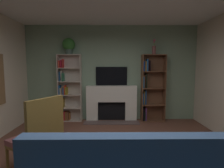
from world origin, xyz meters
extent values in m
cube|color=gray|center=(0.00, 2.76, 1.39)|extent=(5.10, 0.06, 2.78)
cube|color=white|center=(-0.57, 2.62, 0.28)|extent=(0.33, 0.23, 0.57)
cube|color=white|center=(0.57, 2.62, 0.28)|extent=(0.33, 0.23, 0.57)
cube|color=white|center=(0.00, 2.62, 0.80)|extent=(1.46, 0.23, 0.46)
cube|color=black|center=(0.00, 2.69, 0.28)|extent=(0.80, 0.08, 0.57)
cube|color=#625150|center=(0.00, 2.35, 0.01)|extent=(1.56, 0.30, 0.03)
cube|color=black|center=(0.00, 2.70, 1.31)|extent=(0.92, 0.06, 0.54)
cube|color=beige|center=(-1.53, 2.60, 0.97)|extent=(0.02, 0.26, 1.93)
cube|color=beige|center=(-0.88, 2.60, 0.97)|extent=(0.02, 0.26, 1.93)
cube|color=beige|center=(-1.21, 2.72, 0.97)|extent=(0.67, 0.02, 1.93)
cube|color=beige|center=(-1.21, 2.60, 0.01)|extent=(0.63, 0.26, 0.02)
cube|color=black|center=(-1.50, 2.62, 0.14)|extent=(0.02, 0.18, 0.24)
cube|color=black|center=(-1.46, 2.61, 0.13)|extent=(0.04, 0.21, 0.23)
cube|color=black|center=(-1.42, 2.63, 0.14)|extent=(0.02, 0.17, 0.24)
cube|color=#AF242E|center=(-1.38, 2.62, 0.14)|extent=(0.03, 0.18, 0.25)
cube|color=brown|center=(-1.34, 2.62, 0.14)|extent=(0.03, 0.18, 0.24)
cube|color=brown|center=(-1.29, 2.62, 0.14)|extent=(0.04, 0.19, 0.24)
cube|color=#945325|center=(-1.24, 2.64, 0.13)|extent=(0.02, 0.15, 0.22)
cube|color=beige|center=(-1.21, 2.60, 0.39)|extent=(0.63, 0.26, 0.02)
cube|color=brown|center=(-1.50, 2.64, 0.54)|extent=(0.02, 0.15, 0.29)
cube|color=#2A559B|center=(-1.46, 2.61, 0.56)|extent=(0.04, 0.21, 0.32)
cube|color=#A3802D|center=(-1.41, 2.62, 0.53)|extent=(0.02, 0.18, 0.27)
cube|color=beige|center=(-1.21, 2.60, 0.77)|extent=(0.63, 0.26, 0.02)
cube|color=#1A5191|center=(-1.50, 2.61, 0.92)|extent=(0.02, 0.21, 0.27)
cube|color=beige|center=(-1.47, 2.61, 0.88)|extent=(0.03, 0.20, 0.19)
cube|color=brown|center=(-1.43, 2.63, 0.89)|extent=(0.03, 0.17, 0.21)
cube|color=#2D4986|center=(-1.39, 2.61, 0.88)|extent=(0.04, 0.20, 0.20)
cube|color=#BC391A|center=(-1.35, 2.60, 0.92)|extent=(0.03, 0.22, 0.27)
cube|color=olive|center=(-1.31, 2.60, 0.88)|extent=(0.04, 0.22, 0.21)
cube|color=beige|center=(-1.21, 2.60, 1.16)|extent=(0.63, 0.26, 0.02)
cube|color=navy|center=(-1.50, 2.64, 1.30)|extent=(0.03, 0.14, 0.26)
cube|color=beige|center=(-1.45, 2.64, 1.32)|extent=(0.03, 0.15, 0.31)
cube|color=#286547|center=(-1.40, 2.60, 1.29)|extent=(0.03, 0.22, 0.24)
cube|color=beige|center=(-1.21, 2.60, 1.55)|extent=(0.63, 0.26, 0.02)
cube|color=#BA3B2D|center=(-1.49, 2.61, 1.66)|extent=(0.04, 0.20, 0.20)
cube|color=#B71E38|center=(-1.45, 2.63, 1.66)|extent=(0.04, 0.16, 0.22)
cube|color=red|center=(-1.40, 2.62, 1.68)|extent=(0.02, 0.18, 0.25)
cube|color=beige|center=(-1.21, 2.60, 1.92)|extent=(0.63, 0.26, 0.02)
cube|color=brown|center=(0.88, 2.58, 0.97)|extent=(0.02, 0.30, 1.93)
cube|color=brown|center=(1.53, 2.58, 0.97)|extent=(0.02, 0.30, 1.93)
cube|color=brown|center=(1.21, 2.72, 0.97)|extent=(0.67, 0.02, 1.93)
cube|color=brown|center=(1.21, 2.58, 0.01)|extent=(0.63, 0.30, 0.02)
cube|color=black|center=(0.92, 2.59, 0.21)|extent=(0.04, 0.25, 0.38)
cube|color=black|center=(0.96, 2.59, 0.15)|extent=(0.02, 0.25, 0.26)
cube|color=#5C3168|center=(1.00, 2.60, 0.21)|extent=(0.03, 0.23, 0.38)
cube|color=brown|center=(1.21, 2.58, 0.48)|extent=(0.63, 0.30, 0.02)
cube|color=#1E4C96|center=(0.92, 2.63, 0.65)|extent=(0.04, 0.17, 0.31)
cube|color=#A87F33|center=(0.96, 2.62, 0.68)|extent=(0.02, 0.18, 0.38)
cube|color=#1A4992|center=(0.99, 2.61, 0.70)|extent=(0.02, 0.20, 0.41)
cube|color=brown|center=(1.21, 2.58, 0.97)|extent=(0.63, 0.30, 0.02)
cube|color=#185281|center=(0.92, 2.59, 1.14)|extent=(0.03, 0.25, 0.32)
cube|color=brown|center=(0.95, 2.62, 1.16)|extent=(0.03, 0.18, 0.37)
cube|color=black|center=(1.00, 2.59, 1.18)|extent=(0.03, 0.24, 0.40)
cube|color=brown|center=(1.21, 2.58, 1.45)|extent=(0.63, 0.30, 0.02)
cube|color=navy|center=(0.92, 2.59, 1.60)|extent=(0.04, 0.24, 0.28)
cube|color=olive|center=(0.97, 2.59, 1.60)|extent=(0.03, 0.24, 0.28)
cube|color=#205396|center=(1.01, 2.59, 1.63)|extent=(0.03, 0.25, 0.34)
cube|color=black|center=(1.05, 2.61, 1.62)|extent=(0.03, 0.21, 0.32)
cube|color=black|center=(1.09, 2.60, 1.61)|extent=(0.02, 0.23, 0.30)
cube|color=brown|center=(1.21, 2.58, 1.92)|extent=(0.63, 0.30, 0.02)
cylinder|color=#455950|center=(-1.21, 2.58, 2.00)|extent=(0.20, 0.20, 0.14)
sphere|color=#2F6C2C|center=(-1.21, 2.58, 2.21)|extent=(0.35, 0.35, 0.35)
cylinder|color=brown|center=(1.21, 2.58, 2.05)|extent=(0.11, 0.11, 0.24)
cylinder|color=#4C7F3F|center=(1.21, 2.59, 2.25)|extent=(0.01, 0.01, 0.17)
sphere|color=#D65C83|center=(1.21, 2.59, 2.33)|extent=(0.06, 0.06, 0.06)
cylinder|color=#4C7F3F|center=(1.22, 2.59, 2.25)|extent=(0.01, 0.01, 0.16)
sphere|color=#D65C83|center=(1.22, 2.59, 2.33)|extent=(0.05, 0.05, 0.05)
cylinder|color=#4C7F3F|center=(1.21, 2.58, 2.24)|extent=(0.01, 0.01, 0.15)
sphere|color=#D65C83|center=(1.21, 2.58, 2.32)|extent=(0.05, 0.05, 0.05)
cylinder|color=#4C7F3F|center=(1.20, 2.58, 2.22)|extent=(0.01, 0.01, 0.10)
sphere|color=#D65C83|center=(1.20, 2.58, 2.27)|extent=(0.04, 0.04, 0.04)
cube|color=#446494|center=(0.12, -0.91, 0.70)|extent=(1.95, 0.16, 0.54)
cylinder|color=brown|center=(-0.82, 0.34, 0.21)|extent=(0.04, 0.04, 0.42)
cylinder|color=brown|center=(-1.59, 0.11, 0.21)|extent=(0.04, 0.04, 0.42)
cylinder|color=brown|center=(-1.29, 0.62, 0.21)|extent=(0.04, 0.04, 0.42)
cube|color=#8D4D51|center=(-1.21, 0.23, 0.46)|extent=(0.82, 0.84, 0.08)
cube|color=brown|center=(-1.21, 0.23, 0.40)|extent=(0.82, 0.84, 0.04)
cube|color=brown|center=(-0.98, 0.09, 0.78)|extent=(0.37, 0.58, 0.72)
camera|label=1|loc=(-0.03, -2.39, 1.58)|focal=27.76mm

